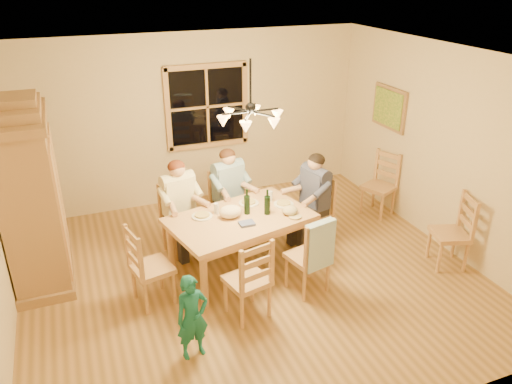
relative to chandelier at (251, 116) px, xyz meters
name	(u,v)px	position (x,y,z in m)	size (l,w,h in m)	color
floor	(251,274)	(0.00, 0.00, -2.08)	(5.50, 5.50, 0.00)	olive
ceiling	(250,58)	(0.00, 0.00, 0.62)	(5.50, 5.00, 0.02)	white
wall_back	(195,120)	(0.00, 2.50, -0.73)	(5.50, 0.02, 2.70)	beige
wall_right	(442,148)	(2.75, 0.00, -0.73)	(0.02, 5.00, 2.70)	beige
window	(207,107)	(0.20, 2.47, -0.53)	(1.30, 0.06, 1.30)	black
painting	(389,108)	(2.71, 1.20, -0.48)	(0.06, 0.78, 0.64)	#996742
chandelier	(251,116)	(0.00, 0.00, 0.00)	(0.77, 0.68, 0.71)	black
armoire	(32,199)	(-2.42, 0.96, -1.02)	(0.66, 1.40, 2.30)	#996742
dining_table	(240,224)	(-0.08, 0.17, -1.42)	(1.91, 1.40, 0.76)	tan
chair_far_left	(181,232)	(-0.68, 0.87, -1.77)	(0.52, 0.51, 0.99)	tan
chair_far_right	(230,217)	(0.06, 1.04, -1.77)	(0.52, 0.51, 0.99)	tan
chair_near_left	(247,292)	(-0.32, -0.71, -1.77)	(0.52, 0.51, 0.99)	tan
chair_near_right	(307,267)	(0.52, -0.52, -1.77)	(0.52, 0.51, 0.99)	tan
chair_end_left	(153,279)	(-1.24, -0.09, -1.77)	(0.51, 0.52, 0.99)	tan
chair_end_right	(312,224)	(1.08, 0.44, -1.77)	(0.51, 0.52, 0.99)	tan
adult_woman	(179,196)	(-0.68, 0.87, -1.24)	(0.46, 0.49, 0.87)	beige
adult_plaid_man	(229,183)	(0.06, 1.04, -1.24)	(0.46, 0.49, 0.87)	teal
adult_slate_man	(314,188)	(1.08, 0.44, -1.24)	(0.49, 0.46, 0.87)	#3B3F5F
towel	(319,245)	(0.56, -0.71, -1.38)	(0.38, 0.10, 0.58)	#A5C7E0
wine_bottle_a	(247,202)	(0.03, 0.22, -1.15)	(0.08, 0.08, 0.33)	black
wine_bottle_b	(267,202)	(0.26, 0.12, -1.15)	(0.08, 0.08, 0.33)	black
plate_woman	(202,216)	(-0.52, 0.34, -1.31)	(0.26, 0.26, 0.02)	white
plate_plaid	(249,203)	(0.15, 0.48, -1.31)	(0.26, 0.26, 0.02)	white
plate_slate	(284,204)	(0.56, 0.28, -1.31)	(0.26, 0.26, 0.02)	white
wine_glass_a	(216,208)	(-0.32, 0.36, -1.25)	(0.06, 0.06, 0.14)	silver
wine_glass_b	(270,196)	(0.44, 0.45, -1.25)	(0.06, 0.06, 0.14)	silver
cap	(290,210)	(0.52, 0.01, -1.26)	(0.20, 0.20, 0.11)	tan
napkin	(247,223)	(-0.07, -0.05, -1.30)	(0.18, 0.14, 0.03)	#505A92
cloth_bundle	(230,212)	(-0.19, 0.20, -1.24)	(0.28, 0.22, 0.15)	beige
child	(192,317)	(-1.04, -1.11, -1.62)	(0.34, 0.22, 0.92)	#176762
chair_spare_front	(448,244)	(2.45, -0.71, -1.77)	(0.54, 0.55, 0.99)	tan
chair_spare_back	(378,196)	(2.45, 0.88, -1.77)	(0.56, 0.57, 0.99)	tan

